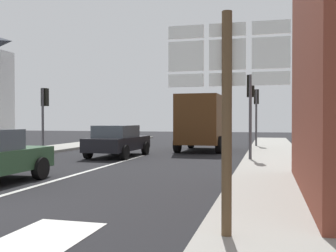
{
  "coord_description": "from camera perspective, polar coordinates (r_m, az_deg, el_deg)",
  "views": [
    {
      "loc": [
        5.83,
        -5.85,
        1.72
      ],
      "look_at": [
        1.5,
        11.03,
        1.45
      ],
      "focal_mm": 41.61,
      "sensor_mm": 36.0,
      "label": 1
    }
  ],
  "objects": [
    {
      "name": "ground_plane",
      "position": [
        16.98,
        -5.81,
        -4.94
      ],
      "size": [
        80.0,
        80.0,
        0.0
      ],
      "primitive_type": "plane",
      "color": "black"
    },
    {
      "name": "sidewalk_right",
      "position": [
        13.95,
        15.57,
        -5.94
      ],
      "size": [
        2.54,
        44.0,
        0.14
      ],
      "primitive_type": "cube",
      "color": "gray",
      "rests_on": "ground"
    },
    {
      "name": "lane_centre_stripe",
      "position": [
        13.32,
        -11.8,
        -6.53
      ],
      "size": [
        0.16,
        12.0,
        0.01
      ],
      "primitive_type": "cube",
      "color": "silver",
      "rests_on": "ground"
    },
    {
      "name": "lane_turn_arrow",
      "position": [
        6.04,
        -18.62,
        -15.67
      ],
      "size": [
        1.2,
        2.2,
        0.01
      ],
      "primitive_type": "cube",
      "color": "silver",
      "rests_on": "ground"
    },
    {
      "name": "sedan_far",
      "position": [
        18.4,
        -7.37,
        -2.12
      ],
      "size": [
        2.06,
        4.25,
        1.47
      ],
      "color": "black",
      "rests_on": "ground"
    },
    {
      "name": "delivery_truck",
      "position": [
        21.71,
        5.16,
        0.7
      ],
      "size": [
        2.57,
        5.04,
        3.05
      ],
      "color": "#4C2D14",
      "rests_on": "ground"
    },
    {
      "name": "route_sign_post",
      "position": [
        5.39,
        8.63,
        3.87
      ],
      "size": [
        1.66,
        0.14,
        3.2
      ],
      "color": "brown",
      "rests_on": "ground"
    },
    {
      "name": "traffic_light_near_left",
      "position": [
        20.73,
        -17.66,
        2.91
      ],
      "size": [
        0.3,
        0.49,
        3.33
      ],
      "color": "#47474C",
      "rests_on": "ground"
    },
    {
      "name": "traffic_light_far_right",
      "position": [
        24.62,
        12.82,
        3.08
      ],
      "size": [
        0.3,
        0.49,
        3.61
      ],
      "color": "#47474C",
      "rests_on": "ground"
    },
    {
      "name": "traffic_light_near_right",
      "position": [
        16.23,
        12.0,
        4.09
      ],
      "size": [
        0.3,
        0.49,
        3.56
      ],
      "color": "#47474C",
      "rests_on": "ground"
    }
  ]
}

